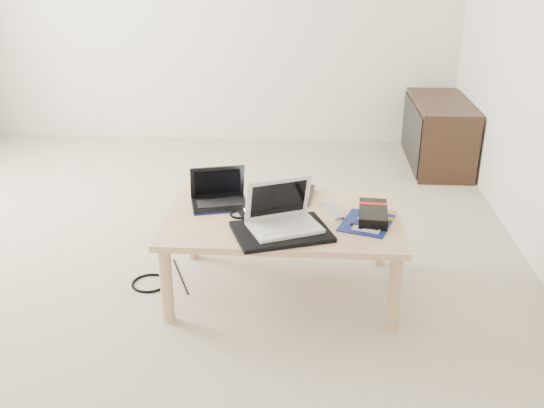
# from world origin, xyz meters

# --- Properties ---
(ground) EXTENTS (4.00, 4.00, 0.00)m
(ground) POSITION_xyz_m (0.00, 0.00, 0.00)
(ground) COLOR #BBAC97
(ground) RESTS_ON ground
(coffee_table) EXTENTS (1.10, 0.70, 0.40)m
(coffee_table) POSITION_xyz_m (0.69, -0.49, 0.35)
(coffee_table) COLOR tan
(coffee_table) RESTS_ON ground
(media_cabinet) EXTENTS (0.41, 0.90, 0.50)m
(media_cabinet) POSITION_xyz_m (1.77, 1.45, 0.25)
(media_cabinet) COLOR #321F14
(media_cabinet) RESTS_ON ground
(book) EXTENTS (0.31, 0.27, 0.03)m
(book) POSITION_xyz_m (0.69, -0.24, 0.41)
(book) COLOR black
(book) RESTS_ON coffee_table
(netbook) EXTENTS (0.31, 0.26, 0.19)m
(netbook) POSITION_xyz_m (0.37, -0.37, 0.44)
(netbook) COLOR black
(netbook) RESTS_ON coffee_table
(tablet) EXTENTS (0.32, 0.28, 0.01)m
(tablet) POSITION_xyz_m (0.60, -0.40, 0.41)
(tablet) COLOR black
(tablet) RESTS_ON coffee_table
(remote) EXTENTS (0.11, 0.21, 0.02)m
(remote) POSITION_xyz_m (0.92, -0.42, 0.41)
(remote) COLOR silver
(remote) RESTS_ON coffee_table
(neoprene_sleeve) EXTENTS (0.49, 0.42, 0.02)m
(neoprene_sleeve) POSITION_xyz_m (0.69, -0.67, 0.41)
(neoprene_sleeve) COLOR black
(neoprene_sleeve) RESTS_ON coffee_table
(white_laptop) EXTENTS (0.36, 0.32, 0.22)m
(white_laptop) POSITION_xyz_m (0.70, -0.64, 0.46)
(white_laptop) COLOR silver
(white_laptop) RESTS_ON neoprene_sleeve
(motherboard) EXTENTS (0.29, 0.32, 0.01)m
(motherboard) POSITION_xyz_m (1.08, -0.54, 0.40)
(motherboard) COLOR #0C1A50
(motherboard) RESTS_ON coffee_table
(gpu_box) EXTENTS (0.15, 0.27, 0.06)m
(gpu_box) POSITION_xyz_m (1.11, -0.50, 0.43)
(gpu_box) COLOR black
(gpu_box) RESTS_ON coffee_table
(cable_coil) EXTENTS (0.12, 0.12, 0.01)m
(cable_coil) POSITION_xyz_m (0.49, -0.49, 0.41)
(cable_coil) COLOR black
(cable_coil) RESTS_ON coffee_table
(floor_cable_coil) EXTENTS (0.19, 0.19, 0.01)m
(floor_cable_coil) POSITION_xyz_m (0.02, -0.48, 0.01)
(floor_cable_coil) COLOR black
(floor_cable_coil) RESTS_ON ground
(floor_cable_trail) EXTENTS (0.15, 0.34, 0.01)m
(floor_cable_trail) POSITION_xyz_m (0.16, -0.40, 0.00)
(floor_cable_trail) COLOR black
(floor_cable_trail) RESTS_ON ground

